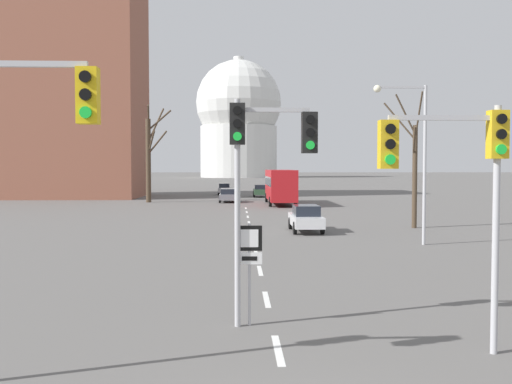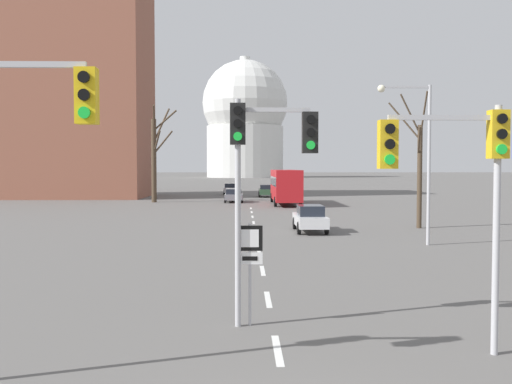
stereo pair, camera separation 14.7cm
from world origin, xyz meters
name	(u,v)px [view 2 (the right image)]	position (x,y,z in m)	size (l,w,h in m)	color
lane_stripe_0	(278,350)	(0.00, 4.75, 0.00)	(0.16, 2.00, 0.01)	silver
lane_stripe_1	(268,299)	(0.00, 9.25, 0.00)	(0.16, 2.00, 0.01)	silver
lane_stripe_2	(263,271)	(0.00, 13.75, 0.00)	(0.16, 2.00, 0.01)	silver
lane_stripe_3	(259,252)	(0.00, 18.25, 0.00)	(0.16, 2.00, 0.01)	silver
lane_stripe_4	(257,239)	(0.00, 22.75, 0.00)	(0.16, 2.00, 0.01)	silver
lane_stripe_5	(255,230)	(0.00, 27.25, 0.00)	(0.16, 2.00, 0.01)	silver
lane_stripe_6	(254,222)	(0.00, 31.75, 0.00)	(0.16, 2.00, 0.01)	silver
lane_stripe_7	(252,217)	(0.00, 36.25, 0.00)	(0.16, 2.00, 0.01)	silver
lane_stripe_8	(252,212)	(0.00, 40.75, 0.00)	(0.16, 2.00, 0.01)	silver
lane_stripe_9	(251,208)	(0.00, 45.25, 0.00)	(0.16, 2.00, 0.01)	silver
traffic_signal_centre_tall	(262,155)	(-0.25, 6.52, 4.06)	(2.05, 0.34, 5.36)	#B2B2B7
traffic_signal_near_right	(459,165)	(3.57, 4.38, 3.80)	(2.56, 0.34, 5.00)	#B2B2B7
route_sign_post	(250,256)	(-0.55, 6.58, 1.66)	(0.60, 0.08, 2.44)	#B2B2B7
street_lamp_right	(419,145)	(7.72, 20.41, 4.82)	(2.60, 0.36, 7.70)	#B2B2B7
sedan_near_left	(310,218)	(3.19, 26.18, 0.81)	(1.73, 4.51, 1.56)	silver
sedan_near_right	(266,191)	(2.15, 64.60, 0.81)	(1.79, 3.91, 1.55)	#2D4C33
sedan_mid_centre	(234,195)	(-1.71, 54.23, 0.75)	(1.97, 4.27, 1.45)	slate
sedan_far_left	(230,189)	(-2.50, 70.91, 0.81)	(1.71, 4.29, 1.57)	#B7B7BC
city_bus	(286,184)	(3.57, 50.51, 2.05)	(2.66, 10.80, 3.48)	red
bare_tree_left_near	(155,154)	(-10.11, 54.40, 5.12)	(2.74, 5.41, 10.26)	#473828
bare_tree_right_near	(419,167)	(10.08, 27.96, 3.77)	(2.00, 2.54, 8.25)	#473828
capitol_dome	(245,119)	(0.00, 204.13, 21.55)	(31.32, 31.32, 44.23)	silver
apartment_block_left	(75,80)	(-21.87, 65.69, 14.75)	(18.00, 14.00, 29.50)	#935642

